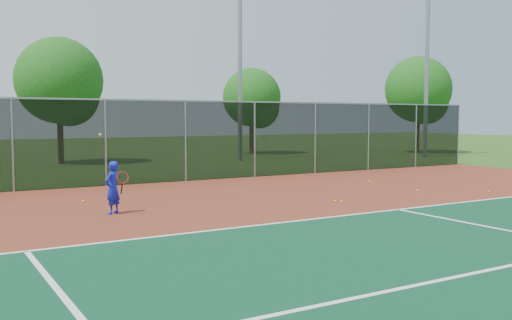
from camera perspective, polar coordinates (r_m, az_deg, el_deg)
The scene contains 15 objects.
ground at distance 11.72m, azimuth 17.42°, elevation -7.72°, with size 120.00×120.00×0.00m, color #295016.
court_apron at distance 13.11m, azimuth 10.87°, elevation -6.30°, with size 30.00×20.00×0.02m, color brown.
fence_back at distance 21.44m, azimuth -7.08°, elevation 2.01°, with size 30.00×0.06×3.03m.
tennis_player at distance 14.49m, azimuth -14.15°, elevation -2.67°, with size 0.59×0.69×1.99m.
practice_ball_1 at distance 19.04m, azimuth 15.79°, elevation -2.96°, with size 0.07×0.07×0.07m, color yellow.
practice_ball_2 at distance 16.22m, azimuth 7.92°, elevation -4.07°, with size 0.07×0.07×0.07m, color yellow.
practice_ball_3 at distance 21.38m, azimuth 11.29°, elevation -2.10°, with size 0.07×0.07×0.07m, color yellow.
practice_ball_4 at distance 19.48m, azimuth 22.25°, elevation -2.95°, with size 0.07×0.07×0.07m, color yellow.
practice_ball_5 at distance 16.73m, azimuth -16.90°, elevation -3.96°, with size 0.07×0.07×0.07m, color yellow.
practice_ball_6 at distance 16.06m, azimuth 8.54°, elevation -4.16°, with size 0.07×0.07×0.07m, color yellow.
floodlight_n at distance 31.70m, azimuth -1.62°, elevation 12.08°, with size 0.90×0.40×11.87m.
floodlight_ne at distance 36.00m, azimuth 16.75°, elevation 10.97°, with size 0.90×0.40×11.87m.
tree_back_left at distance 31.11m, azimuth -18.88°, elevation 7.15°, with size 4.43×4.43×6.51m.
tree_back_mid at distance 37.53m, azimuth -0.26°, elevation 6.00°, with size 3.84×3.84×5.63m.
tree_back_right at distance 40.03m, azimuth 16.07°, elevation 6.50°, with size 4.42×4.42×6.49m.
Camera 1 is at (-8.57, -7.63, 2.40)m, focal length 40.00 mm.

